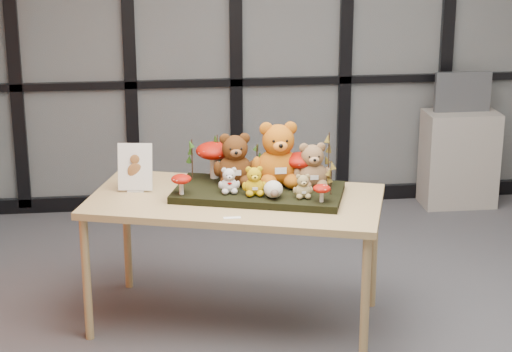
{
  "coord_description": "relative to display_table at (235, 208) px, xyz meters",
  "views": [
    {
      "loc": [
        -1.17,
        -4.9,
        2.58
      ],
      "look_at": [
        -0.55,
        0.23,
        0.95
      ],
      "focal_mm": 65.0,
      "sensor_mm": 36.0,
      "label": 1
    }
  ],
  "objects": [
    {
      "name": "mushroom_front_left",
      "position": [
        -0.32,
        -0.02,
        0.17
      ],
      "size": [
        0.12,
        0.12,
        0.13
      ],
      "primitive_type": null,
      "color": "#910D04",
      "rests_on": "diorama_tray"
    },
    {
      "name": "label_card",
      "position": [
        -0.05,
        -0.34,
        0.07
      ],
      "size": [
        0.1,
        0.03,
        0.0
      ],
      "primitive_type": "cube",
      "color": "white",
      "rests_on": "display_table"
    },
    {
      "name": "floor",
      "position": [
        0.67,
        -0.27,
        -0.74
      ],
      "size": [
        5.0,
        5.0,
        0.0
      ],
      "primitive_type": "plane",
      "color": "#4C4B50",
      "rests_on": "ground"
    },
    {
      "name": "glass_partition",
      "position": [
        0.67,
        2.2,
        0.67
      ],
      "size": [
        4.9,
        0.06,
        2.78
      ],
      "color": "#2D383F",
      "rests_on": "floor"
    },
    {
      "name": "bear_white_bow",
      "position": [
        -0.04,
        -0.02,
        0.19
      ],
      "size": [
        0.16,
        0.15,
        0.17
      ],
      "primitive_type": null,
      "rotation": [
        0.0,
        0.0,
        -0.3
      ],
      "color": "silver",
      "rests_on": "diorama_tray"
    },
    {
      "name": "sign_holder",
      "position": [
        -0.58,
        0.2,
        0.2
      ],
      "size": [
        0.21,
        0.09,
        0.29
      ],
      "rotation": [
        0.0,
        0.0,
        -0.15
      ],
      "color": "silver",
      "rests_on": "display_table"
    },
    {
      "name": "sprig_green_mid_left",
      "position": [
        -0.08,
        0.28,
        0.24
      ],
      "size": [
        0.05,
        0.05,
        0.27
      ],
      "primitive_type": null,
      "color": "black",
      "rests_on": "diorama_tray"
    },
    {
      "name": "monitor",
      "position": [
        2.07,
        2.0,
        0.22
      ],
      "size": [
        0.47,
        0.05,
        0.33
      ],
      "color": "#4C4F54",
      "rests_on": "cabinet"
    },
    {
      "name": "mushroom_back_left",
      "position": [
        -0.1,
        0.28,
        0.23
      ],
      "size": [
        0.22,
        0.22,
        0.25
      ],
      "primitive_type": null,
      "color": "#910D04",
      "rests_on": "diorama_tray"
    },
    {
      "name": "bear_pooh_yellow",
      "position": [
        0.27,
        0.11,
        0.32
      ],
      "size": [
        0.4,
        0.38,
        0.43
      ],
      "primitive_type": null,
      "rotation": [
        0.0,
        0.0,
        -0.3
      ],
      "color": "#B2590F",
      "rests_on": "diorama_tray"
    },
    {
      "name": "sprig_green_far_left",
      "position": [
        -0.24,
        0.28,
        0.23
      ],
      "size": [
        0.05,
        0.05,
        0.25
      ],
      "primitive_type": null,
      "color": "black",
      "rests_on": "diorama_tray"
    },
    {
      "name": "mushroom_back_right",
      "position": [
        0.4,
        0.08,
        0.22
      ],
      "size": [
        0.2,
        0.2,
        0.22
      ],
      "primitive_type": null,
      "color": "#910D04",
      "rests_on": "diorama_tray"
    },
    {
      "name": "sprig_dry_mid_right",
      "position": [
        0.55,
        -0.12,
        0.21
      ],
      "size": [
        0.05,
        0.05,
        0.2
      ],
      "primitive_type": null,
      "color": "brown",
      "rests_on": "diorama_tray"
    },
    {
      "name": "plush_cream_hedgehog",
      "position": [
        0.21,
        -0.14,
        0.16
      ],
      "size": [
        0.1,
        0.1,
        0.11
      ],
      "primitive_type": null,
      "rotation": [
        0.0,
        0.0,
        -0.3
      ],
      "color": "beige",
      "rests_on": "diorama_tray"
    },
    {
      "name": "display_table",
      "position": [
        0.0,
        0.0,
        0.0
      ],
      "size": [
        1.9,
        1.33,
        0.81
      ],
      "rotation": [
        0.0,
        0.0,
        -0.3
      ],
      "color": "#A58659",
      "rests_on": "floor"
    },
    {
      "name": "room_shell",
      "position": [
        0.67,
        -0.27,
        0.94
      ],
      "size": [
        5.0,
        5.0,
        5.0
      ],
      "color": "beige",
      "rests_on": "floor"
    },
    {
      "name": "cabinet",
      "position": [
        2.07,
        1.98,
        -0.34
      ],
      "size": [
        0.6,
        0.35,
        0.8
      ],
      "primitive_type": "cube",
      "color": "#9F988E",
      "rests_on": "floor"
    },
    {
      "name": "bear_small_yellow",
      "position": [
        0.1,
        -0.08,
        0.2
      ],
      "size": [
        0.18,
        0.17,
        0.19
      ],
      "primitive_type": null,
      "rotation": [
        0.0,
        0.0,
        -0.3
      ],
      "color": "#C69C0A",
      "rests_on": "diorama_tray"
    },
    {
      "name": "bear_brown_medium",
      "position": [
        0.01,
        0.15,
        0.28
      ],
      "size": [
        0.32,
        0.31,
        0.35
      ],
      "primitive_type": null,
      "rotation": [
        0.0,
        0.0,
        -0.3
      ],
      "color": "#47240C",
      "rests_on": "diorama_tray"
    },
    {
      "name": "bear_beige_small",
      "position": [
        0.38,
        -0.16,
        0.19
      ],
      "size": [
        0.14,
        0.14,
        0.15
      ],
      "primitive_type": null,
      "rotation": [
        0.0,
        0.0,
        -0.3
      ],
      "color": "#9C8751",
      "rests_on": "diorama_tray"
    },
    {
      "name": "sprig_dry_far_right",
      "position": [
        0.56,
        0.01,
        0.28
      ],
      "size": [
        0.05,
        0.05,
        0.34
      ],
      "primitive_type": null,
      "color": "brown",
      "rests_on": "diorama_tray"
    },
    {
      "name": "bear_tan_back",
      "position": [
        0.47,
        0.03,
        0.26
      ],
      "size": [
        0.28,
        0.27,
        0.3
      ],
      "primitive_type": null,
      "rotation": [
        0.0,
        0.0,
        -0.3
      ],
      "color": "brown",
      "rests_on": "diorama_tray"
    },
    {
      "name": "diorama_tray",
      "position": [
        0.14,
        0.02,
        0.09
      ],
      "size": [
        1.09,
        0.76,
        0.04
      ],
      "primitive_type": "cube",
      "rotation": [
        0.0,
        0.0,
        -0.3
      ],
      "color": "black",
      "rests_on": "display_table"
    },
    {
      "name": "mushroom_front_right",
      "position": [
        0.47,
        -0.25,
        0.16
      ],
      "size": [
        0.1,
        0.1,
        0.11
      ],
      "primitive_type": null,
      "color": "#910D04",
      "rests_on": "diorama_tray"
    },
    {
      "name": "sprig_green_centre",
      "position": [
        0.16,
        0.22,
        0.22
      ],
      "size": [
        0.05,
        0.05,
        0.22
      ],
      "primitive_type": null,
      "color": "black",
      "rests_on": "diorama_tray"
    }
  ]
}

